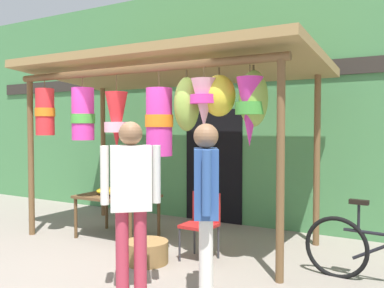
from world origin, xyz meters
TOP-DOWN VIEW (x-y plane):
  - ground_plane at (0.00, 0.00)m, footprint 30.00×30.00m
  - shop_facade at (0.00, 2.42)m, footprint 12.28×0.29m
  - market_stall_canopy at (0.22, 0.60)m, footprint 4.50×2.15m
  - display_table at (-0.65, 0.60)m, footprint 1.15×0.79m
  - flower_heap_on_table at (-0.71, 0.59)m, footprint 0.59×0.42m
  - folding_chair at (0.96, 0.36)m, footprint 0.41×0.41m
  - wicker_basket_by_table at (0.45, -0.15)m, footprint 0.54×0.54m
  - vendor_in_orange at (1.66, -0.86)m, footprint 0.39×0.53m
  - customer_foreground at (0.90, -1.02)m, footprint 0.47×0.43m

SIDE VIEW (x-z plane):
  - ground_plane at x=0.00m, z-range 0.00..0.00m
  - wicker_basket_by_table at x=0.45m, z-range 0.00..0.27m
  - folding_chair at x=0.96m, z-range 0.08..0.92m
  - display_table at x=-0.65m, z-range 0.26..0.91m
  - flower_heap_on_table at x=-0.71m, z-range 0.65..0.76m
  - vendor_in_orange at x=1.66m, z-range 0.16..1.88m
  - customer_foreground at x=0.90m, z-range 0.16..1.91m
  - shop_facade at x=0.00m, z-range 0.00..4.18m
  - market_stall_canopy at x=0.22m, z-range 0.91..3.63m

